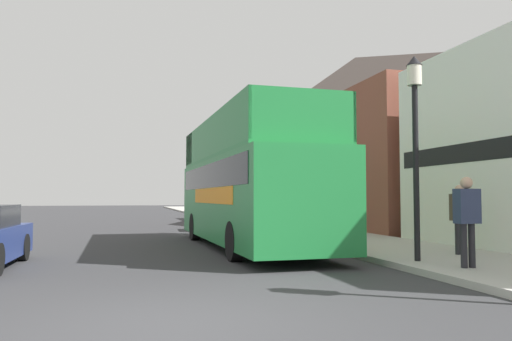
# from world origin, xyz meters

# --- Properties ---
(ground_plane) EXTENTS (144.00, 144.00, 0.00)m
(ground_plane) POSITION_xyz_m (0.00, 21.00, 0.00)
(ground_plane) COLOR #333335
(sidewalk) EXTENTS (3.65, 108.00, 0.14)m
(sidewalk) POSITION_xyz_m (6.90, 18.00, 0.07)
(sidewalk) COLOR #ADAAA3
(sidewalk) RESTS_ON ground_plane
(brick_terrace_rear) EXTENTS (6.00, 17.43, 9.34)m
(brick_terrace_rear) POSITION_xyz_m (11.73, 18.99, 4.67)
(brick_terrace_rear) COLOR brown
(brick_terrace_rear) RESTS_ON ground_plane
(tour_bus) EXTENTS (2.76, 10.28, 3.92)m
(tour_bus) POSITION_xyz_m (3.07, 8.83, 1.74)
(tour_bus) COLOR #1E7A38
(tour_bus) RESTS_ON ground_plane
(parked_car_ahead_of_bus) EXTENTS (1.92, 4.48, 1.57)m
(parked_car_ahead_of_bus) POSITION_xyz_m (3.99, 16.56, 0.73)
(parked_car_ahead_of_bus) COLOR #9E9EA3
(parked_car_ahead_of_bus) RESTS_ON ground_plane
(pedestrian_second) EXTENTS (0.47, 0.26, 1.81)m
(pedestrian_second) POSITION_xyz_m (6.07, 2.47, 1.23)
(pedestrian_second) COLOR #232328
(pedestrian_second) RESTS_ON sidewalk
(pedestrian_third) EXTENTS (0.45, 0.25, 1.71)m
(pedestrian_third) POSITION_xyz_m (7.44, 4.52, 1.17)
(pedestrian_third) COLOR #232328
(pedestrian_third) RESTS_ON sidewalk
(lamp_post_nearest) EXTENTS (0.35, 0.35, 4.58)m
(lamp_post_nearest) POSITION_xyz_m (5.71, 3.69, 3.31)
(lamp_post_nearest) COLOR black
(lamp_post_nearest) RESTS_ON sidewalk
(lamp_post_second) EXTENTS (0.35, 0.35, 5.27)m
(lamp_post_second) POSITION_xyz_m (5.72, 12.71, 3.72)
(lamp_post_second) COLOR black
(lamp_post_second) RESTS_ON sidewalk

